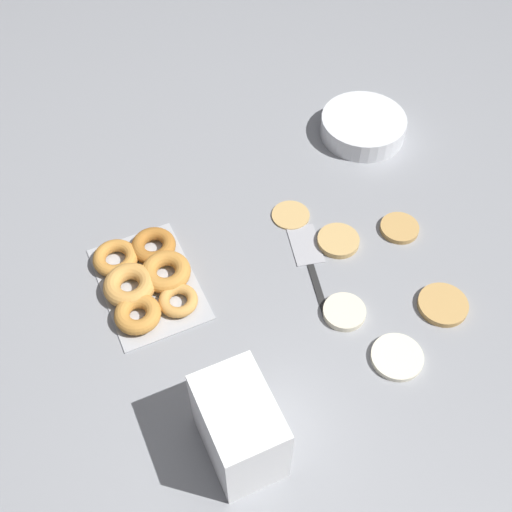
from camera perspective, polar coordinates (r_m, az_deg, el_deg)
name	(u,v)px	position (r m, az deg, el deg)	size (l,w,h in m)	color
ground_plane	(307,272)	(1.33, 4.53, -1.41)	(3.00, 3.00, 0.00)	gray
pancake_0	(338,241)	(1.38, 7.33, 1.36)	(0.09, 0.09, 0.01)	tan
pancake_1	(443,305)	(1.32, 16.27, -4.18)	(0.10, 0.10, 0.01)	tan
pancake_2	(291,214)	(1.42, 3.10, 3.71)	(0.08, 0.08, 0.01)	tan
pancake_3	(399,228)	(1.42, 12.64, 2.44)	(0.08, 0.08, 0.01)	tan
pancake_4	(397,357)	(1.24, 12.43, -8.77)	(0.10, 0.10, 0.01)	silver
pancake_5	(344,312)	(1.27, 7.85, -4.95)	(0.08, 0.08, 0.01)	beige
donut_tray	(145,279)	(1.31, -9.84, -1.99)	(0.27, 0.19, 0.04)	#ADAFB5
batter_bowl	(363,126)	(1.61, 9.49, 11.31)	(0.21, 0.21, 0.05)	white
container_stack	(239,428)	(1.07, -1.50, -15.00)	(0.16, 0.11, 0.17)	white
spatula	(308,254)	(1.35, 4.67, 0.19)	(0.24, 0.09, 0.01)	black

